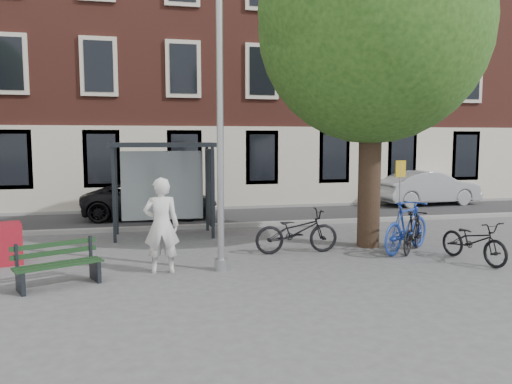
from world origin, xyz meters
The scene contains 17 objects.
ground centered at (0.00, 0.00, 0.00)m, with size 90.00×90.00×0.00m, color #4C4C4F.
road centered at (0.00, 7.00, 0.01)m, with size 40.00×4.00×0.01m, color #28282B.
curb_near centered at (0.00, 5.00, 0.06)m, with size 40.00×0.25×0.12m, color gray.
curb_far centered at (0.00, 9.00, 0.06)m, with size 40.00×0.25×0.12m, color gray.
building_row centered at (0.00, 13.00, 7.00)m, with size 30.00×8.00×14.00m, color brown.
lamppost centered at (0.00, 0.00, 2.78)m, with size 0.28×0.35×6.11m.
tree_right centered at (4.01, 1.38, 5.62)m, with size 5.76×5.60×8.20m.
bus_shelter centered at (-0.61, 4.11, 1.92)m, with size 2.85×1.45×2.62m.
painter centered at (-1.20, 0.09, 0.98)m, with size 0.71×0.47×1.95m, color silver.
bench centered at (-3.11, -0.43, 0.37)m, with size 1.62×1.07×0.80m.
bike_a centered at (2.00, 1.18, 0.53)m, with size 0.70×2.01×1.05m, color black.
bike_b centered at (4.62, 0.70, 0.63)m, with size 0.59×2.08×1.25m, color navy.
bike_c centered at (5.58, -0.50, 0.47)m, with size 0.63×1.79×0.94m, color black.
bike_d centered at (4.77, 0.66, 0.50)m, with size 0.47×1.65×0.99m, color black.
car_dark centered at (-1.30, 7.40, 0.63)m, with size 2.09×4.54×1.26m, color black.
car_silver centered at (9.93, 8.40, 0.71)m, with size 1.51×4.32×1.42m, color #9C9EA4.
notice_sign centered at (5.71, 3.06, 1.56)m, with size 0.36×0.11×2.10m.
Camera 1 is at (-1.53, -10.03, 2.71)m, focal length 35.00 mm.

